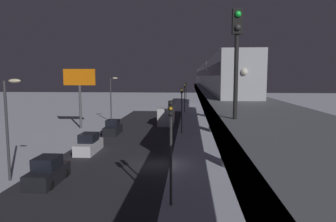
{
  "coord_description": "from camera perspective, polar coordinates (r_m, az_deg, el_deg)",
  "views": [
    {
      "loc": [
        -3.07,
        26.46,
        7.84
      ],
      "look_at": [
        0.45,
        -22.73,
        2.22
      ],
      "focal_mm": 32.75,
      "sensor_mm": 36.0,
      "label": 1
    }
  ],
  "objects": [
    {
      "name": "ground_plane",
      "position": [
        27.77,
        -2.46,
        -9.9
      ],
      "size": [
        240.0,
        240.0,
        0.0
      ],
      "primitive_type": "plane",
      "color": "silver"
    },
    {
      "name": "avenue_asphalt",
      "position": [
        28.52,
        -10.86,
        -9.56
      ],
      "size": [
        11.0,
        83.71,
        0.01
      ],
      "primitive_type": "cube",
      "color": "#28282D",
      "rests_on": "ground_plane"
    },
    {
      "name": "elevated_railway",
      "position": [
        26.78,
        11.25,
        1.22
      ],
      "size": [
        5.0,
        83.71,
        6.25
      ],
      "color": "slate",
      "rests_on": "ground_plane"
    },
    {
      "name": "subway_train",
      "position": [
        56.97,
        7.6,
        6.63
      ],
      "size": [
        2.94,
        74.07,
        3.4
      ],
      "color": "#B7BABF",
      "rests_on": "elevated_railway"
    },
    {
      "name": "rail_signal",
      "position": [
        11.62,
        12.68,
        11.95
      ],
      "size": [
        0.36,
        0.41,
        4.0
      ],
      "color": "black",
      "rests_on": "elevated_railway"
    },
    {
      "name": "sedan_black",
      "position": [
        24.63,
        -21.49,
        -10.61
      ],
      "size": [
        1.91,
        4.23,
        1.97
      ],
      "color": "black",
      "rests_on": "ground_plane"
    },
    {
      "name": "sedan_black_2",
      "position": [
        42.29,
        -10.23,
        -3.19
      ],
      "size": [
        1.8,
        4.12,
        1.97
      ],
      "color": "black",
      "rests_on": "ground_plane"
    },
    {
      "name": "sedan_white",
      "position": [
        32.9,
        -14.54,
        -6.07
      ],
      "size": [
        1.8,
        4.47,
        1.97
      ],
      "color": "silver",
      "rests_on": "ground_plane"
    },
    {
      "name": "box_truck",
      "position": [
        50.57,
        -0.26,
        -0.87
      ],
      "size": [
        2.4,
        7.4,
        2.8
      ],
      "color": "#A51E1E",
      "rests_on": "ground_plane"
    },
    {
      "name": "traffic_light_near",
      "position": [
        18.31,
        0.54,
        -4.97
      ],
      "size": [
        0.32,
        0.44,
        6.4
      ],
      "color": "#2D2D2D",
      "rests_on": "ground_plane"
    },
    {
      "name": "traffic_light_mid",
      "position": [
        41.97,
        2.56,
        1.52
      ],
      "size": [
        0.32,
        0.44,
        6.4
      ],
      "color": "#2D2D2D",
      "rests_on": "ground_plane"
    },
    {
      "name": "traffic_light_far",
      "position": [
        65.8,
        3.13,
        3.32
      ],
      "size": [
        0.32,
        0.44,
        6.4
      ],
      "color": "#2D2D2D",
      "rests_on": "ground_plane"
    },
    {
      "name": "traffic_light_distant",
      "position": [
        89.66,
        3.39,
        4.16
      ],
      "size": [
        0.32,
        0.44,
        6.4
      ],
      "color": "#2D2D2D",
      "rests_on": "ground_plane"
    },
    {
      "name": "commercial_billboard",
      "position": [
        47.61,
        -16.13,
        5.03
      ],
      "size": [
        4.8,
        0.36,
        8.9
      ],
      "color": "#4C4C51",
      "rests_on": "ground_plane"
    },
    {
      "name": "street_lamp_near",
      "position": [
        25.42,
        -27.45,
        -1.07
      ],
      "size": [
        1.35,
        0.44,
        7.65
      ],
      "color": "#38383D",
      "rests_on": "ground_plane"
    },
    {
      "name": "street_lamp_far",
      "position": [
        53.24,
        -10.38,
        3.14
      ],
      "size": [
        1.35,
        0.44,
        7.65
      ],
      "color": "#38383D",
      "rests_on": "ground_plane"
    }
  ]
}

